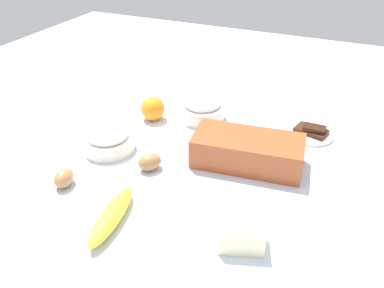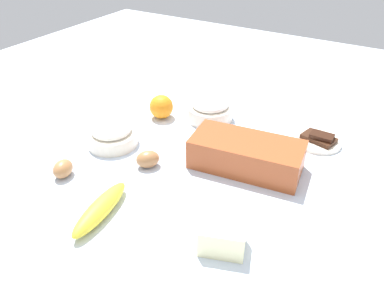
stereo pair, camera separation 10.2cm
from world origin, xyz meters
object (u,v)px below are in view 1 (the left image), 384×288
at_px(flour_bowl, 108,139).
at_px(banana, 112,216).
at_px(chocolate_plate, 311,133).
at_px(loaf_pan, 247,150).
at_px(sugar_bowl, 202,108).
at_px(egg_near_butter, 150,162).
at_px(orange_fruit, 153,109).
at_px(butter_block, 241,234).
at_px(egg_beside_bowl, 64,178).

distance_m(flour_bowl, banana, 0.30).
bearing_deg(chocolate_plate, loaf_pan, -121.67).
xyz_separation_m(sugar_bowl, egg_near_butter, (-0.02, -0.31, -0.01)).
xyz_separation_m(orange_fruit, egg_near_butter, (0.12, -0.24, -0.01)).
relative_size(egg_near_butter, chocolate_plate, 0.47).
relative_size(banana, orange_fruit, 2.54).
xyz_separation_m(loaf_pan, banana, (-0.20, -0.33, -0.02)).
xyz_separation_m(butter_block, egg_near_butter, (-0.29, 0.15, -0.01)).
height_order(egg_near_butter, chocolate_plate, egg_near_butter).
distance_m(flour_bowl, sugar_bowl, 0.32).
relative_size(banana, butter_block, 2.11).
relative_size(loaf_pan, butter_block, 3.27).
bearing_deg(banana, flour_bowl, 125.53).
xyz_separation_m(loaf_pan, egg_beside_bowl, (-0.38, -0.27, -0.02)).
bearing_deg(flour_bowl, loaf_pan, 13.31).
bearing_deg(chocolate_plate, sugar_bowl, -174.33).
distance_m(sugar_bowl, orange_fruit, 0.15).
bearing_deg(egg_beside_bowl, sugar_bowl, 68.64).
xyz_separation_m(butter_block, chocolate_plate, (0.06, 0.49, -0.02)).
xyz_separation_m(loaf_pan, flour_bowl, (-0.37, -0.09, -0.01)).
height_order(sugar_bowl, egg_beside_bowl, sugar_bowl).
bearing_deg(egg_beside_bowl, flour_bowl, 87.92).
bearing_deg(flour_bowl, egg_beside_bowl, -92.08).
bearing_deg(sugar_bowl, flour_bowl, -122.15).
height_order(sugar_bowl, banana, sugar_bowl).
distance_m(banana, chocolate_plate, 0.63).
height_order(loaf_pan, egg_near_butter, loaf_pan).
bearing_deg(loaf_pan, orange_fruit, 154.32).
distance_m(flour_bowl, butter_block, 0.48).
height_order(orange_fruit, egg_beside_bowl, orange_fruit).
bearing_deg(chocolate_plate, egg_beside_bowl, -136.65).
bearing_deg(orange_fruit, chocolate_plate, 12.01).
relative_size(sugar_bowl, banana, 0.75).
xyz_separation_m(banana, butter_block, (0.27, 0.05, 0.01)).
bearing_deg(flour_bowl, banana, -54.47).
relative_size(loaf_pan, chocolate_plate, 2.26).
bearing_deg(banana, chocolate_plate, 58.61).
distance_m(sugar_bowl, egg_beside_bowl, 0.48).
bearing_deg(sugar_bowl, chocolate_plate, 5.67).
bearing_deg(egg_near_butter, egg_beside_bowl, -138.05).
xyz_separation_m(sugar_bowl, egg_beside_bowl, (-0.17, -0.45, -0.01)).
xyz_separation_m(orange_fruit, egg_beside_bowl, (-0.04, -0.38, -0.02)).
relative_size(flour_bowl, butter_block, 1.59).
bearing_deg(egg_beside_bowl, chocolate_plate, 43.35).
height_order(orange_fruit, butter_block, orange_fruit).
xyz_separation_m(loaf_pan, chocolate_plate, (0.13, 0.21, -0.03)).
distance_m(loaf_pan, flour_bowl, 0.38).
bearing_deg(sugar_bowl, egg_beside_bowl, -111.36).
bearing_deg(banana, butter_block, 10.82).
relative_size(egg_beside_bowl, chocolate_plate, 0.45).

